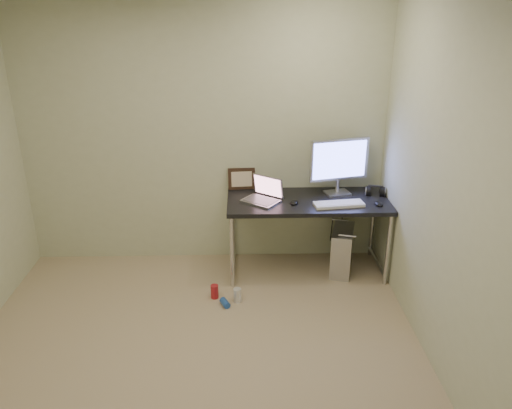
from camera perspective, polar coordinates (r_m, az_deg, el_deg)
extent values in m
plane|color=tan|center=(3.86, -7.13, -18.09)|extent=(3.50, 3.50, 0.00)
cube|color=beige|center=(4.85, -6.02, 7.40)|extent=(3.50, 0.02, 2.50)
cube|color=beige|center=(3.46, 21.96, -0.40)|extent=(0.02, 3.50, 2.50)
cube|color=black|center=(4.72, 5.96, 0.34)|extent=(1.52, 0.66, 0.04)
cylinder|color=silver|center=(4.58, -2.77, -5.49)|extent=(0.04, 0.04, 0.71)
cylinder|color=silver|center=(5.10, -2.66, -2.42)|extent=(0.04, 0.04, 0.71)
cylinder|color=silver|center=(4.77, 14.85, -5.09)|extent=(0.04, 0.04, 0.71)
cylinder|color=silver|center=(5.27, 13.17, -2.17)|extent=(0.04, 0.04, 0.71)
cylinder|color=silver|center=(4.97, -2.65, -6.72)|extent=(0.04, 0.58, 0.04)
cylinder|color=silver|center=(5.14, 13.68, -6.32)|extent=(0.04, 0.58, 0.04)
cube|color=#B0B1B5|center=(4.97, 9.79, -5.15)|extent=(0.29, 0.47, 0.45)
cylinder|color=#AFB0B7|center=(4.70, 10.39, -3.53)|extent=(0.16, 0.06, 0.02)
cylinder|color=#AFB0B7|center=(5.02, 9.59, -1.74)|extent=(0.16, 0.06, 0.02)
cylinder|color=black|center=(5.15, 8.74, -1.85)|extent=(0.01, 0.16, 0.69)
cylinder|color=black|center=(5.16, 9.75, -2.13)|extent=(0.02, 0.11, 0.71)
cylinder|color=#B01F28|center=(4.56, -4.76, -9.89)|extent=(0.07, 0.07, 0.13)
cylinder|color=silver|center=(4.50, -2.14, -10.31)|extent=(0.09, 0.09, 0.13)
cylinder|color=#2554B5|center=(4.46, -3.56, -11.16)|extent=(0.10, 0.12, 0.06)
cube|color=#AFB0B7|center=(4.63, 0.51, 0.39)|extent=(0.39, 0.37, 0.02)
cube|color=slate|center=(4.63, 0.51, 0.50)|extent=(0.34, 0.32, 0.00)
cube|color=#96979E|center=(4.69, 1.39, 2.12)|extent=(0.29, 0.23, 0.21)
cube|color=#7C4F5B|center=(4.68, 1.40, 2.09)|extent=(0.25, 0.20, 0.18)
cube|color=#AFB0B7|center=(4.89, 9.28, 1.31)|extent=(0.27, 0.22, 0.02)
cylinder|color=#AFB0B7|center=(4.89, 9.29, 2.19)|extent=(0.04, 0.04, 0.13)
cube|color=#AFB0B7|center=(4.79, 9.50, 5.11)|extent=(0.57, 0.18, 0.40)
cube|color=#5E6BE8|center=(4.77, 9.55, 5.03)|extent=(0.52, 0.13, 0.35)
cube|color=white|center=(4.61, 9.45, 0.03)|extent=(0.47, 0.21, 0.03)
ellipsoid|color=black|center=(4.70, 13.85, 0.16)|extent=(0.08, 0.12, 0.04)
ellipsoid|color=black|center=(4.60, 4.37, 0.35)|extent=(0.10, 0.13, 0.04)
cylinder|color=black|center=(4.92, 12.74, 1.42)|extent=(0.06, 0.11, 0.11)
cylinder|color=black|center=(4.95, 14.18, 1.43)|extent=(0.06, 0.11, 0.11)
cube|color=black|center=(4.91, 13.52, 2.05)|extent=(0.14, 0.04, 0.01)
cube|color=black|center=(4.93, -1.65, 2.97)|extent=(0.27, 0.10, 0.21)
cylinder|color=silver|center=(4.95, 0.85, 2.25)|extent=(0.01, 0.01, 0.08)
cylinder|color=white|center=(4.93, 0.85, 2.78)|extent=(0.04, 0.03, 0.04)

